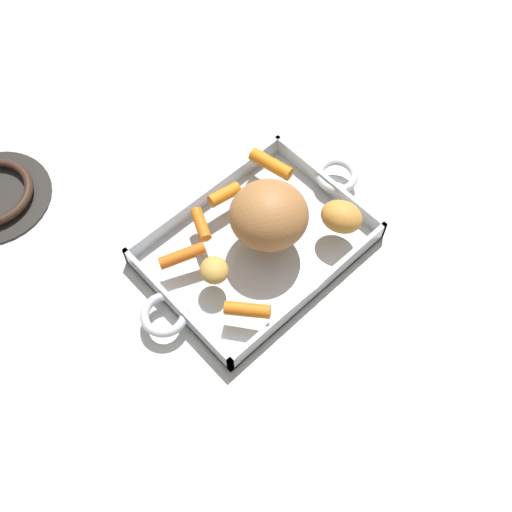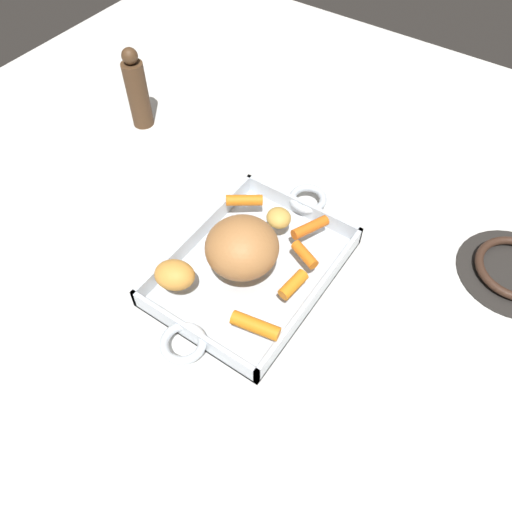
# 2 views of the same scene
# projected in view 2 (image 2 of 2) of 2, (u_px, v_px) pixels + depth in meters

# --- Properties ---
(ground_plane) EXTENTS (1.68, 1.68, 0.00)m
(ground_plane) POSITION_uv_depth(u_px,v_px,m) (252.00, 273.00, 0.82)
(ground_plane) COLOR silver
(roasting_dish) EXTENTS (0.41, 0.23, 0.04)m
(roasting_dish) POSITION_uv_depth(u_px,v_px,m) (252.00, 269.00, 0.81)
(roasting_dish) COLOR silver
(roasting_dish) RESTS_ON ground_plane
(pork_roast) EXTENTS (0.16, 0.16, 0.09)m
(pork_roast) POSITION_uv_depth(u_px,v_px,m) (242.00, 248.00, 0.75)
(pork_roast) COLOR #B17440
(pork_roast) RESTS_ON roasting_dish
(baby_carrot_northeast) EXTENTS (0.04, 0.05, 0.02)m
(baby_carrot_northeast) POSITION_uv_depth(u_px,v_px,m) (305.00, 255.00, 0.78)
(baby_carrot_northeast) COLOR orange
(baby_carrot_northeast) RESTS_ON roasting_dish
(baby_carrot_northwest) EXTENTS (0.05, 0.03, 0.02)m
(baby_carrot_northwest) POSITION_uv_depth(u_px,v_px,m) (293.00, 285.00, 0.75)
(baby_carrot_northwest) COLOR orange
(baby_carrot_northwest) RESTS_ON roasting_dish
(baby_carrot_southeast) EXTENTS (0.05, 0.06, 0.02)m
(baby_carrot_southeast) POSITION_uv_depth(u_px,v_px,m) (244.00, 200.00, 0.85)
(baby_carrot_southeast) COLOR orange
(baby_carrot_southeast) RESTS_ON roasting_dish
(baby_carrot_long) EXTENTS (0.03, 0.07, 0.02)m
(baby_carrot_long) POSITION_uv_depth(u_px,v_px,m) (255.00, 326.00, 0.70)
(baby_carrot_long) COLOR orange
(baby_carrot_long) RESTS_ON roasting_dish
(baby_carrot_short) EXTENTS (0.07, 0.04, 0.02)m
(baby_carrot_short) POSITION_uv_depth(u_px,v_px,m) (310.00, 227.00, 0.82)
(baby_carrot_short) COLOR orange
(baby_carrot_short) RESTS_ON roasting_dish
(potato_golden_large) EXTENTS (0.05, 0.05, 0.03)m
(potato_golden_large) POSITION_uv_depth(u_px,v_px,m) (279.00, 218.00, 0.82)
(potato_golden_large) COLOR gold
(potato_golden_large) RESTS_ON roasting_dish
(potato_halved) EXTENTS (0.07, 0.08, 0.04)m
(potato_halved) POSITION_uv_depth(u_px,v_px,m) (175.00, 275.00, 0.74)
(potato_halved) COLOR gold
(potato_halved) RESTS_ON roasting_dish
(pepper_mill) EXTENTS (0.04, 0.04, 0.17)m
(pepper_mill) POSITION_uv_depth(u_px,v_px,m) (137.00, 91.00, 1.00)
(pepper_mill) COLOR #4C331E
(pepper_mill) RESTS_ON ground_plane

